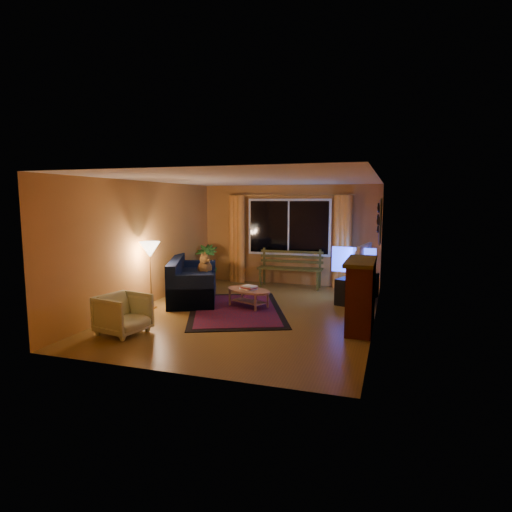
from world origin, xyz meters
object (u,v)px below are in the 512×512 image
(sofa, at_px, (193,279))
(tv_console, at_px, (357,288))
(coffee_table, at_px, (249,298))
(armchair, at_px, (123,312))
(bench, at_px, (290,278))
(floor_lamp, at_px, (151,276))

(sofa, bearing_deg, tv_console, -8.21)
(sofa, xyz_separation_m, coffee_table, (1.38, -0.35, -0.25))
(sofa, relative_size, armchair, 3.06)
(bench, bearing_deg, armchair, -112.27)
(bench, bearing_deg, tv_console, -30.54)
(bench, distance_m, sofa, 2.50)
(sofa, distance_m, coffee_table, 1.45)
(armchair, height_order, tv_console, armchair)
(sofa, height_order, armchair, sofa)
(armchair, distance_m, floor_lamp, 1.69)
(bench, relative_size, tv_console, 1.21)
(bench, xyz_separation_m, sofa, (-1.70, -1.82, 0.20))
(floor_lamp, relative_size, tv_console, 1.01)
(armchair, height_order, floor_lamp, floor_lamp)
(bench, height_order, tv_console, tv_console)
(coffee_table, bearing_deg, tv_console, 31.45)
(bench, bearing_deg, coffee_table, -99.93)
(bench, distance_m, tv_console, 1.94)
(coffee_table, bearing_deg, floor_lamp, -160.91)
(bench, height_order, sofa, sofa)
(sofa, relative_size, tv_console, 1.68)
(armchair, bearing_deg, coffee_table, -19.44)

